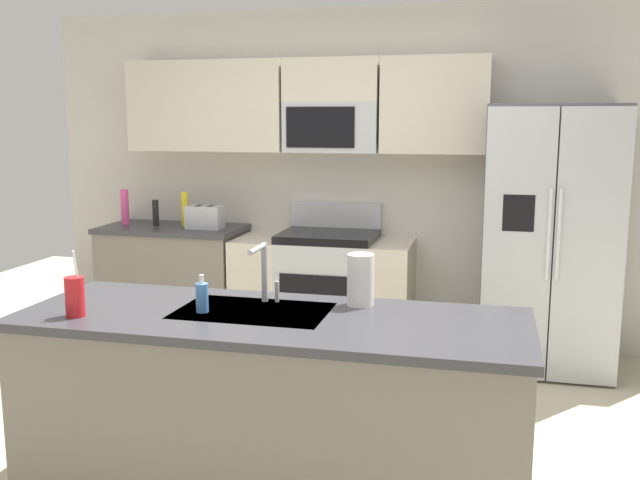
{
  "coord_description": "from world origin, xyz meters",
  "views": [
    {
      "loc": [
        0.99,
        -3.35,
        1.75
      ],
      "look_at": [
        0.02,
        0.6,
        1.05
      ],
      "focal_mm": 39.49,
      "sensor_mm": 36.0,
      "label": 1
    }
  ],
  "objects_px": {
    "bottle_pink": "(125,207)",
    "sink_faucet": "(264,268)",
    "pepper_mill": "(156,213)",
    "bottle_yellow": "(185,209)",
    "drink_cup_red": "(75,296)",
    "refrigerator": "(549,239)",
    "paper_towel_roll": "(360,280)",
    "toaster": "(205,217)",
    "range_oven": "(324,290)",
    "soap_dispenser": "(202,297)"
  },
  "relations": [
    {
      "from": "toaster",
      "to": "bottle_pink",
      "type": "distance_m",
      "value": 0.73
    },
    {
      "from": "soap_dispenser",
      "to": "paper_towel_roll",
      "type": "distance_m",
      "value": 0.72
    },
    {
      "from": "refrigerator",
      "to": "pepper_mill",
      "type": "height_order",
      "value": "refrigerator"
    },
    {
      "from": "pepper_mill",
      "to": "bottle_yellow",
      "type": "bearing_deg",
      "value": 3.47
    },
    {
      "from": "range_oven",
      "to": "paper_towel_roll",
      "type": "distance_m",
      "value": 2.22
    },
    {
      "from": "sink_faucet",
      "to": "drink_cup_red",
      "type": "xyz_separation_m",
      "value": [
        -0.73,
        -0.41,
        -0.08
      ]
    },
    {
      "from": "toaster",
      "to": "drink_cup_red",
      "type": "bearing_deg",
      "value": -79.86
    },
    {
      "from": "soap_dispenser",
      "to": "range_oven",
      "type": "bearing_deg",
      "value": 90.04
    },
    {
      "from": "sink_faucet",
      "to": "drink_cup_red",
      "type": "distance_m",
      "value": 0.84
    },
    {
      "from": "refrigerator",
      "to": "soap_dispenser",
      "type": "distance_m",
      "value": 2.78
    },
    {
      "from": "bottle_yellow",
      "to": "toaster",
      "type": "bearing_deg",
      "value": -18.21
    },
    {
      "from": "range_oven",
      "to": "refrigerator",
      "type": "bearing_deg",
      "value": -2.52
    },
    {
      "from": "pepper_mill",
      "to": "drink_cup_red",
      "type": "height_order",
      "value": "drink_cup_red"
    },
    {
      "from": "refrigerator",
      "to": "pepper_mill",
      "type": "distance_m",
      "value": 3.03
    },
    {
      "from": "toaster",
      "to": "bottle_pink",
      "type": "bearing_deg",
      "value": 175.45
    },
    {
      "from": "pepper_mill",
      "to": "bottle_yellow",
      "type": "height_order",
      "value": "bottle_yellow"
    },
    {
      "from": "range_oven",
      "to": "sink_faucet",
      "type": "distance_m",
      "value": 2.21
    },
    {
      "from": "toaster",
      "to": "bottle_yellow",
      "type": "height_order",
      "value": "bottle_yellow"
    },
    {
      "from": "paper_towel_roll",
      "to": "sink_faucet",
      "type": "bearing_deg",
      "value": -171.41
    },
    {
      "from": "bottle_pink",
      "to": "soap_dispenser",
      "type": "bearing_deg",
      "value": -54.28
    },
    {
      "from": "range_oven",
      "to": "sink_faucet",
      "type": "bearing_deg",
      "value": -84.05
    },
    {
      "from": "pepper_mill",
      "to": "sink_faucet",
      "type": "height_order",
      "value": "sink_faucet"
    },
    {
      "from": "drink_cup_red",
      "to": "pepper_mill",
      "type": "bearing_deg",
      "value": 109.43
    },
    {
      "from": "refrigerator",
      "to": "bottle_yellow",
      "type": "xyz_separation_m",
      "value": [
        -2.78,
        0.08,
        0.11
      ]
    },
    {
      "from": "paper_towel_roll",
      "to": "bottle_pink",
      "type": "bearing_deg",
      "value": 138.84
    },
    {
      "from": "bottle_pink",
      "to": "sink_faucet",
      "type": "relative_size",
      "value": 1.02
    },
    {
      "from": "sink_faucet",
      "to": "refrigerator",
      "type": "bearing_deg",
      "value": 55.17
    },
    {
      "from": "bottle_yellow",
      "to": "drink_cup_red",
      "type": "xyz_separation_m",
      "value": [
        0.64,
        -2.53,
        -0.05
      ]
    },
    {
      "from": "pepper_mill",
      "to": "paper_towel_roll",
      "type": "relative_size",
      "value": 0.87
    },
    {
      "from": "bottle_pink",
      "to": "refrigerator",
      "type": "bearing_deg",
      "value": -1.33
    },
    {
      "from": "drink_cup_red",
      "to": "soap_dispenser",
      "type": "xyz_separation_m",
      "value": [
        0.51,
        0.2,
        -0.02
      ]
    },
    {
      "from": "drink_cup_red",
      "to": "paper_towel_roll",
      "type": "distance_m",
      "value": 1.27
    },
    {
      "from": "range_oven",
      "to": "bottle_yellow",
      "type": "xyz_separation_m",
      "value": [
        -1.15,
        0.01,
        0.6
      ]
    },
    {
      "from": "toaster",
      "to": "pepper_mill",
      "type": "xyz_separation_m",
      "value": [
        -0.45,
        0.05,
        0.01
      ]
    },
    {
      "from": "refrigerator",
      "to": "pepper_mill",
      "type": "xyz_separation_m",
      "value": [
        -3.03,
        0.07,
        0.08
      ]
    },
    {
      "from": "refrigerator",
      "to": "drink_cup_red",
      "type": "bearing_deg",
      "value": -131.2
    },
    {
      "from": "range_oven",
      "to": "paper_towel_roll",
      "type": "bearing_deg",
      "value": -71.94
    },
    {
      "from": "bottle_yellow",
      "to": "paper_towel_roll",
      "type": "height_order",
      "value": "bottle_yellow"
    },
    {
      "from": "bottle_pink",
      "to": "drink_cup_red",
      "type": "xyz_separation_m",
      "value": [
        1.17,
        -2.53,
        -0.05
      ]
    },
    {
      "from": "toaster",
      "to": "pepper_mill",
      "type": "height_order",
      "value": "pepper_mill"
    },
    {
      "from": "sink_faucet",
      "to": "paper_towel_roll",
      "type": "distance_m",
      "value": 0.45
    },
    {
      "from": "drink_cup_red",
      "to": "paper_towel_roll",
      "type": "height_order",
      "value": "drink_cup_red"
    },
    {
      "from": "range_oven",
      "to": "pepper_mill",
      "type": "bearing_deg",
      "value": -179.9
    },
    {
      "from": "bottle_yellow",
      "to": "pepper_mill",
      "type": "bearing_deg",
      "value": -176.53
    },
    {
      "from": "bottle_yellow",
      "to": "drink_cup_red",
      "type": "distance_m",
      "value": 2.61
    },
    {
      "from": "range_oven",
      "to": "drink_cup_red",
      "type": "xyz_separation_m",
      "value": [
        -0.51,
        -2.52,
        0.55
      ]
    },
    {
      "from": "range_oven",
      "to": "bottle_pink",
      "type": "xyz_separation_m",
      "value": [
        -1.67,
        0.01,
        0.6
      ]
    },
    {
      "from": "range_oven",
      "to": "refrigerator",
      "type": "relative_size",
      "value": 0.74
    },
    {
      "from": "refrigerator",
      "to": "bottle_yellow",
      "type": "height_order",
      "value": "refrigerator"
    },
    {
      "from": "toaster",
      "to": "pepper_mill",
      "type": "distance_m",
      "value": 0.45
    }
  ]
}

